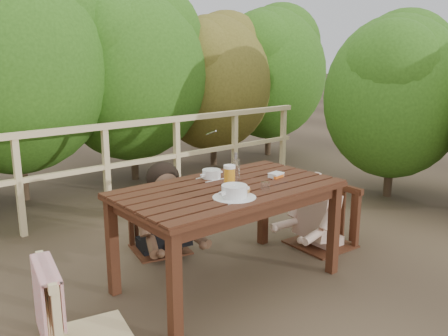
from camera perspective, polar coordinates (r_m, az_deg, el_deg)
ground at (r=3.82m, az=0.49°, el=-13.38°), size 60.00×60.00×0.00m
table at (r=3.66m, az=0.50°, el=-8.11°), size 1.63×0.92×0.76m
chair_left at (r=3.01m, az=-16.14°, el=-10.85°), size 0.60×0.60×1.03m
chair_far at (r=4.26m, az=-7.77°, el=-3.76°), size 0.56×0.56×0.94m
chair_right at (r=4.41m, az=11.65°, el=-2.64°), size 0.55×0.55×1.04m
woman at (r=4.23m, az=-7.99°, el=-1.54°), size 0.64×0.73×1.28m
diner_right at (r=4.42m, az=11.93°, el=-1.85°), size 0.60×0.50×1.16m
railing at (r=5.24m, az=-13.75°, el=-0.34°), size 5.60×0.10×1.01m
hedge_row at (r=6.36m, az=-16.09°, el=14.60°), size 6.60×1.60×3.80m
soup_near at (r=3.26m, az=1.23°, el=-2.90°), size 0.30×0.30×0.10m
soup_far at (r=3.76m, az=-1.51°, el=-0.80°), size 0.25×0.25×0.08m
bread_roll at (r=3.37m, az=2.22°, el=-2.62°), size 0.12×0.09×0.07m
beer_glass at (r=3.54m, az=0.65°, el=-1.00°), size 0.09×0.09×0.17m
bottle at (r=3.61m, az=1.41°, el=-0.07°), size 0.06×0.06×0.25m
tumbler at (r=3.44m, az=4.91°, el=-2.27°), size 0.06×0.06×0.08m
butter_tub at (r=3.81m, az=6.20°, el=-0.93°), size 0.13×0.10×0.05m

